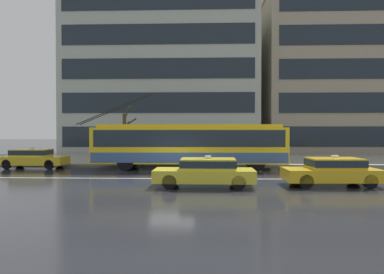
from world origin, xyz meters
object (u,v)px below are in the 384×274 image
(taxi_oncoming_far, at_px, (332,170))
(bus_shelter, at_px, (154,135))
(taxi_oncoming_near, at_px, (206,171))
(pedestrian_approaching_curb, at_px, (203,140))
(taxi_queued_behind_bus, at_px, (33,157))
(pedestrian_walking_past, at_px, (239,140))
(trolleybus, at_px, (190,144))
(pedestrian_at_shelter, at_px, (215,141))
(street_tree_bare, at_px, (125,134))

(taxi_oncoming_far, xyz_separation_m, bus_shelter, (-9.62, 10.37, 1.47))
(taxi_oncoming_near, relative_size, taxi_oncoming_far, 1.05)
(bus_shelter, bearing_deg, pedestrian_approaching_curb, -18.54)
(taxi_oncoming_near, height_order, taxi_queued_behind_bus, same)
(taxi_oncoming_near, bearing_deg, pedestrian_walking_past, 76.63)
(pedestrian_approaching_curb, bearing_deg, trolleybus, -110.64)
(taxi_oncoming_near, distance_m, pedestrian_walking_past, 11.09)
(taxi_queued_behind_bus, bearing_deg, pedestrian_at_shelter, 11.26)
(pedestrian_walking_past, distance_m, street_tree_bare, 9.07)
(taxi_oncoming_far, bearing_deg, trolleybus, 135.01)
(taxi_oncoming_far, distance_m, taxi_queued_behind_bus, 18.73)
(taxi_oncoming_near, bearing_deg, taxi_oncoming_far, 4.71)
(taxi_oncoming_near, distance_m, taxi_oncoming_far, 5.78)
(taxi_oncoming_near, height_order, pedestrian_approaching_curb, pedestrian_approaching_curb)
(trolleybus, height_order, pedestrian_at_shelter, trolleybus)
(taxi_oncoming_near, xyz_separation_m, bus_shelter, (-3.86, 10.84, 1.47))
(taxi_oncoming_far, bearing_deg, bus_shelter, 132.87)
(pedestrian_at_shelter, relative_size, pedestrian_approaching_curb, 0.98)
(pedestrian_approaching_curb, distance_m, pedestrian_walking_past, 2.94)
(trolleybus, xyz_separation_m, pedestrian_approaching_curb, (0.88, 2.33, 0.20))
(taxi_oncoming_far, height_order, pedestrian_walking_past, pedestrian_walking_past)
(taxi_oncoming_far, distance_m, pedestrian_at_shelter, 10.78)
(trolleybus, relative_size, pedestrian_at_shelter, 6.84)
(taxi_oncoming_near, xyz_separation_m, taxi_oncoming_far, (5.76, 0.47, -0.00))
(trolleybus, distance_m, pedestrian_at_shelter, 3.22)
(trolleybus, distance_m, taxi_queued_behind_bus, 10.60)
(pedestrian_at_shelter, distance_m, street_tree_bare, 7.45)
(taxi_oncoming_far, relative_size, taxi_queued_behind_bus, 0.98)
(trolleybus, bearing_deg, street_tree_bare, 138.14)
(taxi_oncoming_far, xyz_separation_m, taxi_queued_behind_bus, (-17.36, 7.03, -0.00))
(taxi_oncoming_near, distance_m, bus_shelter, 11.60)
(pedestrian_walking_past, relative_size, street_tree_bare, 0.48)
(taxi_oncoming_near, height_order, taxi_oncoming_far, same)
(taxi_oncoming_near, relative_size, pedestrian_at_shelter, 2.26)
(trolleybus, relative_size, taxi_oncoming_near, 3.03)
(taxi_oncoming_near, relative_size, street_tree_bare, 1.04)
(trolleybus, xyz_separation_m, street_tree_bare, (-5.37, 4.81, 0.62))
(pedestrian_approaching_curb, bearing_deg, street_tree_bare, 158.35)
(taxi_oncoming_far, bearing_deg, pedestrian_walking_past, 107.36)
(taxi_oncoming_near, relative_size, bus_shelter, 1.23)
(pedestrian_at_shelter, bearing_deg, pedestrian_approaching_curb, -157.84)
(pedestrian_walking_past, xyz_separation_m, street_tree_bare, (-8.96, 1.34, 0.44))
(bus_shelter, distance_m, street_tree_bare, 2.83)
(taxi_oncoming_far, distance_m, pedestrian_walking_past, 10.81)
(taxi_oncoming_far, bearing_deg, pedestrian_at_shelter, 117.97)
(trolleybus, distance_m, bus_shelter, 4.59)
(taxi_queued_behind_bus, relative_size, pedestrian_walking_past, 2.14)
(taxi_queued_behind_bus, xyz_separation_m, pedestrian_approaching_curb, (11.44, 2.09, 1.10))
(pedestrian_at_shelter, xyz_separation_m, pedestrian_walking_past, (1.83, 0.78, 0.06))
(bus_shelter, bearing_deg, trolleybus, -51.63)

